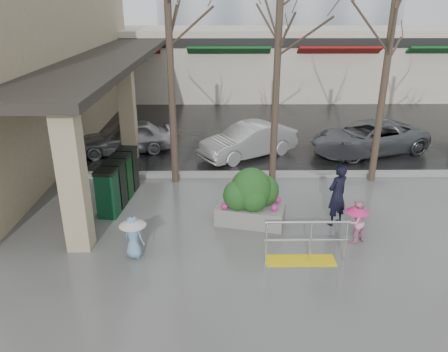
{
  "coord_description": "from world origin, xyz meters",
  "views": [
    {
      "loc": [
        -0.56,
        -9.74,
        5.57
      ],
      "look_at": [
        -0.43,
        0.82,
        1.3
      ],
      "focal_mm": 35.0,
      "sensor_mm": 36.0,
      "label": 1
    }
  ],
  "objects_px": {
    "tree_mideast": "(392,26)",
    "child_pink": "(356,219)",
    "planter": "(251,197)",
    "news_boxes": "(119,180)",
    "car_a": "(125,137)",
    "tree_west": "(168,18)",
    "woman": "(340,173)",
    "car_c": "(369,137)",
    "handrail": "(304,247)",
    "car_b": "(248,141)",
    "tree_midwest": "(280,13)",
    "child_blue": "(133,233)"
  },
  "relations": [
    {
      "from": "tree_mideast",
      "to": "planter",
      "type": "distance_m",
      "value": 6.57
    },
    {
      "from": "tree_west",
      "to": "car_b",
      "type": "height_order",
      "value": "tree_west"
    },
    {
      "from": "tree_mideast",
      "to": "child_pink",
      "type": "height_order",
      "value": "tree_mideast"
    },
    {
      "from": "woman",
      "to": "car_c",
      "type": "height_order",
      "value": "woman"
    },
    {
      "from": "tree_mideast",
      "to": "child_pink",
      "type": "bearing_deg",
      "value": -113.62
    },
    {
      "from": "tree_midwest",
      "to": "planter",
      "type": "xyz_separation_m",
      "value": [
        -0.92,
        -2.91,
        -4.49
      ]
    },
    {
      "from": "child_pink",
      "to": "news_boxes",
      "type": "xyz_separation_m",
      "value": [
        -6.28,
        2.41,
        0.06
      ]
    },
    {
      "from": "tree_midwest",
      "to": "tree_mideast",
      "type": "relative_size",
      "value": 1.08
    },
    {
      "from": "car_b",
      "to": "car_c",
      "type": "height_order",
      "value": "same"
    },
    {
      "from": "planter",
      "to": "child_blue",
      "type": "bearing_deg",
      "value": -149.51
    },
    {
      "from": "news_boxes",
      "to": "child_pink",
      "type": "bearing_deg",
      "value": -15.02
    },
    {
      "from": "child_pink",
      "to": "car_a",
      "type": "xyz_separation_m",
      "value": [
        -6.99,
        6.93,
        0.01
      ]
    },
    {
      "from": "tree_west",
      "to": "news_boxes",
      "type": "distance_m",
      "value": 4.9
    },
    {
      "from": "child_pink",
      "to": "car_b",
      "type": "bearing_deg",
      "value": -100.01
    },
    {
      "from": "woman",
      "to": "car_c",
      "type": "xyz_separation_m",
      "value": [
        2.73,
        5.83,
        -0.82
      ]
    },
    {
      "from": "tree_mideast",
      "to": "planter",
      "type": "relative_size",
      "value": 3.35
    },
    {
      "from": "handrail",
      "to": "tree_mideast",
      "type": "height_order",
      "value": "tree_mideast"
    },
    {
      "from": "child_blue",
      "to": "tree_mideast",
      "type": "bearing_deg",
      "value": -121.05
    },
    {
      "from": "tree_west",
      "to": "woman",
      "type": "height_order",
      "value": "tree_west"
    },
    {
      "from": "woman",
      "to": "car_c",
      "type": "bearing_deg",
      "value": -147.44
    },
    {
      "from": "handrail",
      "to": "car_c",
      "type": "distance_m",
      "value": 8.57
    },
    {
      "from": "handrail",
      "to": "child_blue",
      "type": "xyz_separation_m",
      "value": [
        -3.89,
        0.24,
        0.26
      ]
    },
    {
      "from": "handrail",
      "to": "tree_west",
      "type": "relative_size",
      "value": 0.28
    },
    {
      "from": "handrail",
      "to": "car_c",
      "type": "bearing_deg",
      "value": 62.9
    },
    {
      "from": "news_boxes",
      "to": "car_c",
      "type": "xyz_separation_m",
      "value": [
        8.76,
        4.35,
        -0.05
      ]
    },
    {
      "from": "car_b",
      "to": "child_blue",
      "type": "bearing_deg",
      "value": -56.41
    },
    {
      "from": "car_a",
      "to": "child_pink",
      "type": "bearing_deg",
      "value": 29.34
    },
    {
      "from": "tree_west",
      "to": "woman",
      "type": "relative_size",
      "value": 2.97
    },
    {
      "from": "child_blue",
      "to": "planter",
      "type": "height_order",
      "value": "planter"
    },
    {
      "from": "child_pink",
      "to": "tree_midwest",
      "type": "bearing_deg",
      "value": -97.36
    },
    {
      "from": "tree_midwest",
      "to": "car_c",
      "type": "height_order",
      "value": "tree_midwest"
    },
    {
      "from": "news_boxes",
      "to": "car_a",
      "type": "height_order",
      "value": "news_boxes"
    },
    {
      "from": "tree_west",
      "to": "woman",
      "type": "xyz_separation_m",
      "value": [
        4.53,
        -3.01,
        -3.63
      ]
    },
    {
      "from": "child_blue",
      "to": "car_b",
      "type": "bearing_deg",
      "value": -87.84
    },
    {
      "from": "child_blue",
      "to": "news_boxes",
      "type": "distance_m",
      "value": 3.18
    },
    {
      "from": "news_boxes",
      "to": "tree_west",
      "type": "bearing_deg",
      "value": 51.53
    },
    {
      "from": "woman",
      "to": "child_blue",
      "type": "bearing_deg",
      "value": -15.26
    },
    {
      "from": "tree_west",
      "to": "car_c",
      "type": "relative_size",
      "value": 1.5
    },
    {
      "from": "handrail",
      "to": "news_boxes",
      "type": "relative_size",
      "value": 0.77
    },
    {
      "from": "woman",
      "to": "planter",
      "type": "distance_m",
      "value": 2.35
    },
    {
      "from": "car_b",
      "to": "car_a",
      "type": "bearing_deg",
      "value": -129.17
    },
    {
      "from": "woman",
      "to": "car_b",
      "type": "height_order",
      "value": "woman"
    },
    {
      "from": "woman",
      "to": "car_b",
      "type": "bearing_deg",
      "value": -102.48
    },
    {
      "from": "woman",
      "to": "news_boxes",
      "type": "relative_size",
      "value": 0.93
    },
    {
      "from": "woman",
      "to": "news_boxes",
      "type": "bearing_deg",
      "value": -46.1
    },
    {
      "from": "tree_midwest",
      "to": "car_c",
      "type": "relative_size",
      "value": 1.54
    },
    {
      "from": "car_c",
      "to": "news_boxes",
      "type": "bearing_deg",
      "value": -81.8
    },
    {
      "from": "tree_west",
      "to": "child_pink",
      "type": "relative_size",
      "value": 6.19
    },
    {
      "from": "handrail",
      "to": "planter",
      "type": "relative_size",
      "value": 0.98
    },
    {
      "from": "handrail",
      "to": "news_boxes",
      "type": "xyz_separation_m",
      "value": [
        -4.86,
        3.27,
        0.3
      ]
    }
  ]
}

